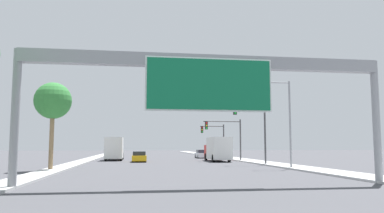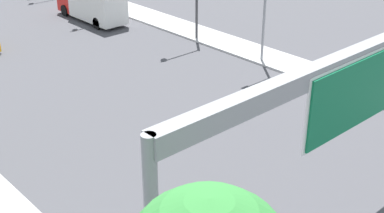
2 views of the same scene
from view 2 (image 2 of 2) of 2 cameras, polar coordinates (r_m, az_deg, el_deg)
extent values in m
cube|color=gray|center=(20.93, 17.42, 5.20)|extent=(19.90, 0.60, 0.70)
cube|color=white|center=(21.27, 17.63, 1.65)|extent=(6.94, 0.08, 2.95)
cube|color=#0F6B42|center=(21.25, 17.74, 1.60)|extent=(6.74, 0.16, 2.75)
cube|color=red|center=(50.57, -12.52, 11.03)|extent=(2.17, 2.21, 1.88)
cube|color=silver|center=(47.16, -10.08, 10.83)|extent=(2.36, 5.69, 2.91)
cylinder|color=black|center=(50.18, -13.41, 9.95)|extent=(0.28, 1.00, 1.00)
cylinder|color=black|center=(51.18, -11.37, 10.45)|extent=(0.28, 1.00, 1.00)
cylinder|color=black|center=(45.81, -10.07, 8.74)|extent=(0.28, 1.00, 1.00)
cylinder|color=black|center=(46.90, -7.92, 9.30)|extent=(0.28, 1.00, 1.00)
cylinder|color=gray|center=(37.14, 7.78, 10.65)|extent=(0.18, 0.18, 8.19)
camera|label=1|loc=(20.45, 69.42, -28.69)|focal=35.00mm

